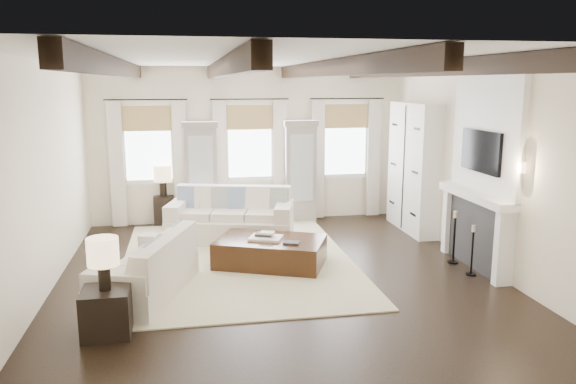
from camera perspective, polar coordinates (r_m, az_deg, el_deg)
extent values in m
plane|color=black|center=(8.46, -0.84, -8.84)|extent=(7.50, 7.50, 0.00)
cube|color=white|center=(11.74, -3.93, 4.78)|extent=(6.50, 0.04, 3.20)
cube|color=white|center=(4.49, 7.17, -5.62)|extent=(6.50, 0.04, 3.20)
cube|color=white|center=(8.18, -23.93, 1.09)|extent=(0.04, 7.50, 3.20)
cube|color=white|center=(9.17, 19.60, 2.39)|extent=(0.04, 7.50, 3.20)
cube|color=white|center=(7.96, -0.90, 13.35)|extent=(6.50, 7.50, 0.04)
cube|color=black|center=(7.90, -17.21, 12.02)|extent=(0.16, 7.40, 0.22)
cube|color=black|center=(7.87, -6.42, 12.44)|extent=(0.16, 7.40, 0.22)
cube|color=black|center=(8.12, 4.45, 12.43)|extent=(0.16, 7.40, 0.22)
cube|color=black|center=(8.60, 14.04, 12.07)|extent=(0.16, 7.40, 0.22)
cube|color=white|center=(11.66, -14.01, 4.68)|extent=(0.90, 0.03, 1.45)
cube|color=tan|center=(11.55, -14.15, 7.26)|extent=(0.94, 0.04, 0.50)
cube|color=silver|center=(11.66, -17.00, 2.64)|extent=(0.28, 0.08, 2.50)
cube|color=silver|center=(11.58, -10.89, 2.87)|extent=(0.28, 0.08, 2.50)
cylinder|color=black|center=(11.48, -14.25, 9.08)|extent=(1.60, 0.02, 0.02)
cube|color=white|center=(11.71, -3.92, 5.01)|extent=(0.90, 0.03, 1.45)
cube|color=tan|center=(11.60, -3.92, 7.58)|extent=(0.94, 0.04, 0.50)
cube|color=silver|center=(11.60, -6.88, 3.01)|extent=(0.28, 0.08, 2.50)
cube|color=silver|center=(11.74, -0.82, 3.18)|extent=(0.28, 0.08, 2.50)
cylinder|color=black|center=(11.54, -3.91, 9.40)|extent=(1.60, 0.02, 0.02)
cube|color=white|center=(12.11, 5.80, 5.18)|extent=(0.90, 0.03, 1.45)
cube|color=tan|center=(12.01, 5.93, 7.67)|extent=(0.94, 0.04, 0.50)
cube|color=silver|center=(11.90, 3.03, 3.28)|extent=(0.28, 0.08, 2.50)
cube|color=silver|center=(12.25, 8.69, 3.39)|extent=(0.28, 0.08, 2.50)
cylinder|color=black|center=(11.95, 6.04, 9.42)|extent=(1.60, 0.02, 0.02)
cube|color=gray|center=(11.54, -8.83, 1.55)|extent=(0.64, 0.38, 2.00)
cube|color=#B2B7BA|center=(11.31, -8.82, 2.14)|extent=(0.48, 0.02, 1.40)
cube|color=gray|center=(11.41, -8.99, 6.81)|extent=(0.70, 0.42, 0.12)
cube|color=gray|center=(11.77, 1.20, 1.87)|extent=(0.64, 0.38, 2.00)
cube|color=#B2B7BA|center=(11.55, 1.40, 2.45)|extent=(0.48, 0.02, 1.40)
cube|color=gray|center=(11.65, 1.22, 7.02)|extent=(0.70, 0.42, 0.12)
cube|color=#252528|center=(9.33, 18.70, -4.00)|extent=(0.18, 1.50, 1.10)
cube|color=black|center=(9.36, 18.48, -4.90)|extent=(0.10, 0.90, 0.70)
cube|color=white|center=(8.63, 21.10, -5.37)|extent=(0.26, 0.14, 1.10)
cube|color=white|center=(10.02, 16.24, -2.85)|extent=(0.26, 0.14, 1.10)
cube|color=white|center=(9.17, 18.56, -0.34)|extent=(0.32, 1.90, 0.12)
cube|color=white|center=(9.09, 19.53, 5.50)|extent=(0.10, 1.90, 1.80)
cube|color=black|center=(9.08, 19.04, 3.94)|extent=(0.07, 1.10, 0.64)
cylinder|color=#FFD899|center=(8.22, 22.69, 2.29)|extent=(0.10, 0.10, 0.14)
cube|color=silver|center=(11.21, 12.64, 2.44)|extent=(0.40, 1.70, 2.50)
cube|color=black|center=(11.13, 11.64, 2.42)|extent=(0.01, 0.02, 2.40)
cube|color=beige|center=(9.34, -5.17, -6.89)|extent=(3.68, 4.95, 0.02)
cube|color=silver|center=(10.45, -5.84, -3.77)|extent=(2.45, 1.57, 0.43)
cube|color=silver|center=(10.71, -5.52, -0.73)|extent=(2.14, 0.78, 0.54)
cube|color=silver|center=(10.58, -11.16, -1.76)|extent=(0.52, 1.01, 0.28)
cube|color=silver|center=(10.23, -0.41, -1.98)|extent=(0.52, 1.01, 0.28)
cube|color=silver|center=(10.46, -9.30, -2.21)|extent=(0.75, 0.78, 0.15)
cube|color=silver|center=(10.33, -5.93, -2.29)|extent=(0.75, 0.78, 0.15)
cube|color=silver|center=(10.23, -2.48, -2.37)|extent=(0.75, 0.78, 0.15)
cube|color=#687EA2|center=(10.70, -9.95, -0.69)|extent=(0.50, 0.34, 0.47)
cube|color=silver|center=(10.63, -8.27, -0.72)|extent=(0.50, 0.34, 0.47)
cube|color=#B8B19E|center=(10.56, -6.56, -0.75)|extent=(0.50, 0.34, 0.47)
cube|color=#687EA2|center=(10.50, -4.83, -0.78)|extent=(0.50, 0.34, 0.47)
cube|color=silver|center=(10.46, -3.08, -0.81)|extent=(0.50, 0.34, 0.47)
cube|color=#B8B19E|center=(10.42, -1.32, -0.84)|extent=(0.50, 0.34, 0.47)
cube|color=silver|center=(8.05, -14.24, -8.84)|extent=(1.48, 2.14, 0.37)
cube|color=silver|center=(7.80, -12.07, -6.16)|extent=(0.80, 1.83, 0.47)
cube|color=silver|center=(8.72, -12.16, -5.09)|extent=(0.87, 0.50, 0.24)
cube|color=silver|center=(7.22, -17.00, -8.76)|extent=(0.87, 0.50, 0.24)
cube|color=silver|center=(8.47, -13.20, -6.01)|extent=(0.70, 0.68, 0.13)
cube|color=silver|center=(7.99, -14.64, -7.12)|extent=(0.70, 0.68, 0.13)
cube|color=silver|center=(7.53, -16.26, -8.35)|extent=(0.70, 0.68, 0.13)
cube|color=#687EA2|center=(8.47, -11.43, -4.55)|extent=(0.32, 0.44, 0.41)
cube|color=silver|center=(8.16, -12.26, -5.19)|extent=(0.32, 0.44, 0.41)
cube|color=#B8B19E|center=(7.85, -13.17, -5.88)|extent=(0.32, 0.44, 0.41)
cube|color=#687EA2|center=(7.54, -14.15, -6.63)|extent=(0.32, 0.44, 0.41)
cube|color=silver|center=(7.24, -15.22, -7.44)|extent=(0.32, 0.44, 0.41)
cube|color=black|center=(9.01, -1.78, -6.12)|extent=(1.94, 1.61, 0.44)
cube|color=white|center=(8.94, -2.26, -4.68)|extent=(0.61, 0.54, 0.04)
cube|color=#262628|center=(8.99, -2.43, -4.33)|extent=(0.32, 0.29, 0.04)
cube|color=beige|center=(8.94, -2.14, -4.17)|extent=(0.27, 0.24, 0.03)
cube|color=#262628|center=(8.69, 0.37, -5.17)|extent=(0.29, 0.26, 0.03)
cube|color=black|center=(6.96, -17.94, -11.53)|extent=(0.55, 0.55, 0.55)
cylinder|color=black|center=(6.81, -18.15, -8.24)|extent=(0.14, 0.14, 0.30)
cylinder|color=#F9D89E|center=(6.72, -18.31, -5.75)|extent=(0.36, 0.36, 0.32)
cube|color=black|center=(11.82, -12.47, -1.81)|extent=(0.40, 0.40, 0.60)
cylinder|color=black|center=(11.73, -12.56, 0.34)|extent=(0.14, 0.14, 0.30)
cylinder|color=#F9D89E|center=(11.68, -12.63, 1.83)|extent=(0.36, 0.36, 0.32)
cylinder|color=black|center=(9.08, 18.07, -7.93)|extent=(0.16, 0.16, 0.02)
cylinder|color=black|center=(8.98, 18.20, -5.91)|extent=(0.03, 0.03, 0.69)
cylinder|color=beige|center=(8.88, 18.35, -3.54)|extent=(0.06, 0.06, 0.10)
cylinder|color=black|center=(9.58, 16.39, -6.84)|extent=(0.17, 0.17, 0.02)
cylinder|color=black|center=(9.47, 16.52, -4.70)|extent=(0.03, 0.03, 0.77)
cylinder|color=beige|center=(9.37, 16.66, -2.19)|extent=(0.07, 0.07, 0.11)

